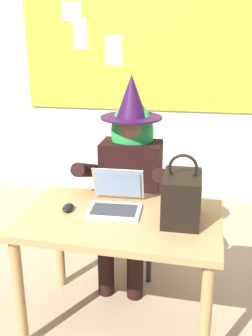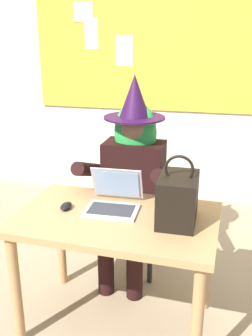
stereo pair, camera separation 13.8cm
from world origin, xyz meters
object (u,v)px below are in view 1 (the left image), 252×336
desk_main (120,233)px  laptop (116,200)px  computer_mouse (68,208)px  chair_at_desk (133,200)px  person_costumed (130,170)px  handbag (182,197)px

desk_main → laptop: bearing=113.6°
desk_main → laptop: (-0.05, 0.10, 0.16)m
desk_main → computer_mouse: (-0.31, 0.02, 0.12)m
chair_at_desk → person_costumed: person_costumed is taller
desk_main → chair_at_desk: (-0.04, 0.71, -0.11)m
desk_main → person_costumed: bearing=94.5°
person_costumed → computer_mouse: size_ratio=13.89×
computer_mouse → person_costumed: bearing=63.2°
desk_main → computer_mouse: size_ratio=11.04×
person_costumed → laptop: 0.49m
handbag → computer_mouse: bearing=179.3°
computer_mouse → handbag: size_ratio=0.28×
chair_at_desk → desk_main: bearing=5.7°
computer_mouse → desk_main: bearing=-6.1°
computer_mouse → handbag: handbag is taller
laptop → person_costumed: bearing=88.4°
desk_main → computer_mouse: computer_mouse is taller
laptop → computer_mouse: 0.28m
person_costumed → handbag: size_ratio=3.82×
computer_mouse → handbag: bearing=-2.7°
desk_main → chair_at_desk: bearing=93.4°
chair_at_desk → person_costumed: (-0.00, -0.12, 0.29)m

